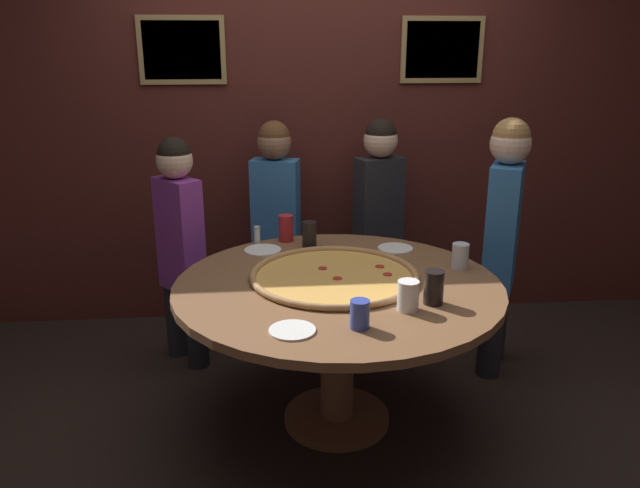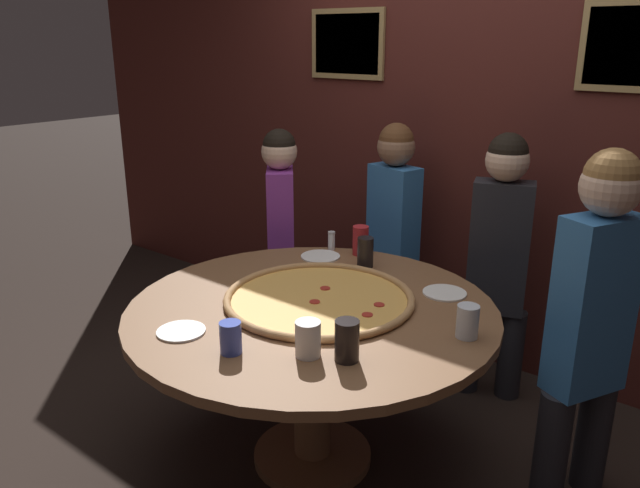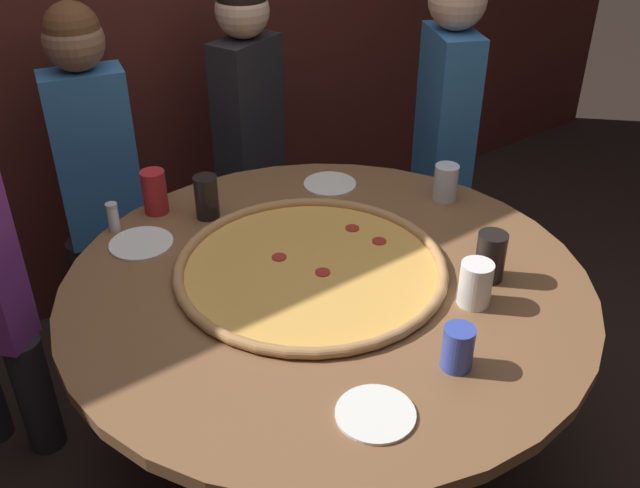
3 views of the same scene
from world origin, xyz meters
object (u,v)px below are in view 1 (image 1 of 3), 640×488
(diner_side_right, at_px, (276,217))
(drink_cup_near_left, at_px, (309,235))
(condiment_shaker, at_px, (257,235))
(diner_far_right, at_px, (180,239))
(drink_cup_beside_pizza, at_px, (460,256))
(diner_side_left, at_px, (378,215))
(dining_table, at_px, (338,310))
(white_plate_beside_cup, at_px, (292,330))
(white_plate_near_front, at_px, (395,248))
(drink_cup_near_right, at_px, (408,296))
(diner_centre_back, at_px, (502,232))
(drink_cup_far_right, at_px, (286,228))
(white_plate_right_side, at_px, (263,250))
(drink_cup_front_edge, at_px, (360,314))
(giant_pizza, at_px, (334,275))
(drink_cup_far_left, at_px, (434,287))

(diner_side_right, bearing_deg, drink_cup_near_left, 122.28)
(condiment_shaker, bearing_deg, diner_far_right, 168.68)
(drink_cup_beside_pizza, bearing_deg, diner_side_left, 106.12)
(dining_table, relative_size, white_plate_beside_cup, 8.31)
(dining_table, xyz_separation_m, diner_side_left, (0.37, 1.01, 0.17))
(dining_table, distance_m, white_plate_near_front, 0.60)
(drink_cup_near_left, distance_m, drink_cup_near_right, 0.92)
(condiment_shaker, height_order, diner_far_right, diner_far_right)
(diner_far_right, height_order, diner_centre_back, diner_centre_back)
(diner_centre_back, bearing_deg, white_plate_near_front, -61.07)
(drink_cup_beside_pizza, height_order, white_plate_beside_cup, drink_cup_beside_pizza)
(drink_cup_far_right, relative_size, white_plate_right_side, 0.75)
(drink_cup_beside_pizza, bearing_deg, drink_cup_near_right, -127.81)
(white_plate_beside_cup, height_order, condiment_shaker, condiment_shaker)
(drink_cup_beside_pizza, height_order, white_plate_near_front, drink_cup_beside_pizza)
(drink_cup_beside_pizza, bearing_deg, white_plate_beside_cup, -143.55)
(dining_table, xyz_separation_m, drink_cup_beside_pizza, (0.62, 0.14, 0.20))
(drink_cup_near_right, bearing_deg, white_plate_near_front, 81.94)
(diner_centre_back, bearing_deg, white_plate_beside_cup, -24.21)
(drink_cup_near_left, xyz_separation_m, white_plate_beside_cup, (-0.14, -1.01, -0.07))
(drink_cup_front_edge, height_order, drink_cup_near_right, drink_cup_near_right)
(white_plate_near_front, relative_size, diner_side_left, 0.14)
(drink_cup_beside_pizza, relative_size, white_plate_right_side, 0.63)
(drink_cup_near_left, distance_m, white_plate_beside_cup, 1.02)
(drink_cup_beside_pizza, bearing_deg, condiment_shaker, 154.25)
(dining_table, bearing_deg, white_plate_near_front, 51.52)
(condiment_shaker, xyz_separation_m, diner_side_left, (0.74, 0.38, -0.01))
(giant_pizza, height_order, drink_cup_near_right, drink_cup_near_right)
(white_plate_right_side, bearing_deg, diner_far_right, 154.90)
(drink_cup_far_right, distance_m, diner_side_left, 0.68)
(dining_table, distance_m, white_plate_right_side, 0.62)
(giant_pizza, xyz_separation_m, diner_side_left, (0.38, 0.94, 0.02))
(white_plate_right_side, height_order, diner_centre_back, diner_centre_back)
(condiment_shaker, bearing_deg, white_plate_beside_cup, -82.73)
(dining_table, relative_size, condiment_shaker, 15.66)
(dining_table, relative_size, drink_cup_far_right, 10.27)
(dining_table, distance_m, drink_cup_front_edge, 0.52)
(diner_side_left, bearing_deg, white_plate_beside_cup, 47.86)
(drink_cup_beside_pizza, xyz_separation_m, diner_side_right, (-0.88, 0.90, -0.03))
(drink_cup_far_left, height_order, white_plate_right_side, drink_cup_far_left)
(white_plate_near_front, distance_m, diner_centre_back, 0.60)
(drink_cup_beside_pizza, xyz_separation_m, white_plate_right_side, (-0.96, 0.35, -0.06))
(drink_cup_front_edge, distance_m, drink_cup_far_right, 1.16)
(drink_cup_far_left, distance_m, diner_far_right, 1.54)
(white_plate_near_front, xyz_separation_m, diner_side_left, (0.01, 0.55, 0.03))
(drink_cup_far_right, bearing_deg, diner_side_right, 97.24)
(dining_table, relative_size, diner_side_left, 1.11)
(drink_cup_far_left, xyz_separation_m, diner_far_right, (-1.18, 0.98, -0.07))
(drink_cup_far_left, xyz_separation_m, condiment_shaker, (-0.75, 0.89, -0.02))
(drink_cup_near_left, height_order, diner_side_right, diner_side_right)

